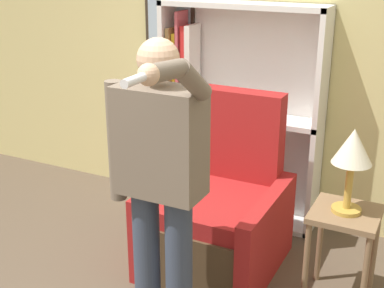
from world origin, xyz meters
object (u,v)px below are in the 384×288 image
(person_standing, at_px, (159,177))
(table_lamp, at_px, (353,152))
(side_table, at_px, (344,230))
(bookcase, at_px, (224,115))
(armchair, at_px, (220,215))

(person_standing, height_order, table_lamp, person_standing)
(side_table, distance_m, table_lamp, 0.51)
(side_table, bearing_deg, bookcase, 144.38)
(person_standing, height_order, side_table, person_standing)
(armchair, distance_m, person_standing, 1.07)
(bookcase, distance_m, armchair, 0.92)
(armchair, xyz_separation_m, side_table, (0.86, -0.10, 0.15))
(side_table, height_order, table_lamp, table_lamp)
(bookcase, xyz_separation_m, person_standing, (0.32, -1.59, 0.14))
(bookcase, relative_size, table_lamp, 3.34)
(person_standing, xyz_separation_m, table_lamp, (0.84, 0.76, 0.02))
(armchair, bearing_deg, side_table, -6.85)
(table_lamp, bearing_deg, side_table, 0.00)
(bookcase, bearing_deg, table_lamp, -35.62)
(table_lamp, bearing_deg, person_standing, -137.69)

